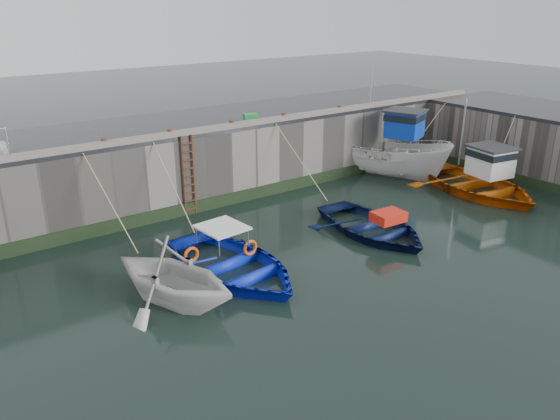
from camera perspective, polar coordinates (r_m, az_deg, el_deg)
ground at (r=15.99m, az=14.36°, el=-9.45°), size 120.00×120.00×0.00m
quay_back at (r=24.54m, az=-8.10°, el=5.60°), size 30.00×5.00×3.00m
road_back at (r=24.17m, az=-8.29°, el=9.21°), size 30.00×5.00×0.16m
kerb_back at (r=22.13m, az=-5.40°, el=8.73°), size 30.00×0.30×0.20m
algae_back at (r=22.80m, az=-4.90°, el=1.24°), size 30.00×0.08×0.50m
algae_right at (r=26.58m, az=27.13°, el=1.83°), size 0.08×15.00×0.50m
ladder at (r=21.43m, az=-9.52°, el=3.51°), size 0.51×0.08×3.20m
boat_near_white at (r=15.96m, az=-11.00°, el=-9.21°), size 4.86×5.17×2.18m
boat_near_white_rope at (r=19.41m, az=-16.30°, el=-4.01°), size 0.04×4.18×3.10m
boat_near_blue at (r=17.15m, az=-4.91°, el=-6.62°), size 4.36×5.76×1.12m
boat_near_blue_rope at (r=20.31m, az=-10.71°, el=-2.36°), size 0.04×3.88×3.10m
boat_near_navy at (r=20.24m, az=9.54°, el=-2.37°), size 3.88×5.21×1.03m
boat_near_navy_rope at (r=23.04m, az=2.40°, el=0.85°), size 0.04×4.07×3.10m
boat_far_white at (r=26.86m, az=11.53°, el=5.60°), size 4.30×6.40×5.31m
boat_far_orange at (r=25.59m, az=19.93°, el=2.63°), size 5.44×6.89×4.29m
fish_crate at (r=23.56m, az=-3.07°, el=9.66°), size 0.68×0.57×0.29m
bollard_a at (r=20.20m, az=-17.89°, el=6.74°), size 0.18×0.18×0.28m
bollard_b at (r=21.08m, az=-11.43°, el=7.90°), size 0.18×0.18×0.28m
bollard_c at (r=22.30m, az=-5.09°, el=8.94°), size 0.18×0.18×0.28m
bollard_d at (r=23.71m, az=0.36°, el=9.74°), size 0.18×0.18×0.28m
bollard_e at (r=25.71m, az=6.22°, el=10.51°), size 0.18×0.18×0.28m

